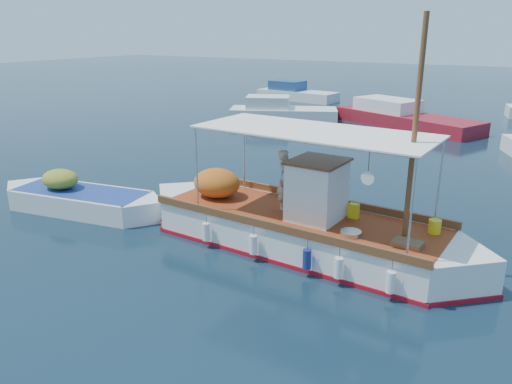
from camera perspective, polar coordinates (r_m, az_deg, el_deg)
The scene contains 6 objects.
ground at distance 14.89m, azimuth 2.45°, elevation -5.21°, with size 160.00×160.00×0.00m, color black.
fishing_caique at distance 14.16m, azimuth 4.65°, elevation -4.05°, with size 10.61×3.43×6.48m.
dinghy at distance 17.97m, azimuth -19.48°, elevation -0.99°, with size 6.34×2.48×1.56m.
bg_boat_nw at distance 34.18m, azimuth 2.78°, elevation 9.04°, with size 7.47×5.12×1.80m.
bg_boat_n at distance 33.40m, azimuth 16.25°, elevation 8.13°, with size 10.04×6.52×1.80m.
bg_boat_far_w at distance 44.28m, azimuth 4.51°, elevation 11.09°, with size 7.29×3.16×1.80m.
Camera 1 is at (6.25, -12.15, 5.90)m, focal length 35.00 mm.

